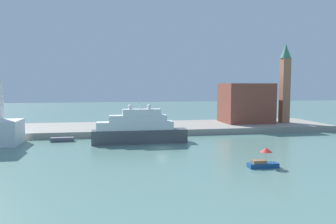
% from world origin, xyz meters
% --- Properties ---
extents(ground, '(400.00, 400.00, 0.00)m').
position_xyz_m(ground, '(0.00, 0.00, 0.00)').
color(ground, slate).
extents(quay_dock, '(110.00, 23.03, 1.64)m').
position_xyz_m(quay_dock, '(0.00, 27.51, 0.82)').
color(quay_dock, gray).
rests_on(quay_dock, ground).
extents(large_yacht, '(22.06, 3.85, 11.89)m').
position_xyz_m(large_yacht, '(-4.49, 6.94, 3.22)').
color(large_yacht, '#4C4C51').
rests_on(large_yacht, ground).
extents(small_motorboat, '(4.99, 1.99, 3.26)m').
position_xyz_m(small_motorboat, '(13.69, -19.25, 1.14)').
color(small_motorboat, navy).
rests_on(small_motorboat, ground).
extents(work_barge, '(5.39, 1.62, 0.99)m').
position_xyz_m(work_barge, '(-22.44, 12.31, 0.50)').
color(work_barge, '#595966').
rests_on(work_barge, ground).
extents(harbor_building, '(14.85, 12.77, 12.51)m').
position_xyz_m(harbor_building, '(31.92, 29.71, 7.89)').
color(harbor_building, brown).
rests_on(harbor_building, quay_dock).
extents(bell_tower, '(3.32, 3.32, 24.93)m').
position_xyz_m(bell_tower, '(43.76, 26.73, 15.23)').
color(bell_tower, '#9E664C').
rests_on(bell_tower, quay_dock).
extents(parked_car, '(3.85, 1.80, 1.30)m').
position_xyz_m(parked_car, '(-12.23, 20.84, 2.20)').
color(parked_car, silver).
rests_on(parked_car, quay_dock).
extents(person_figure, '(0.36, 0.36, 1.62)m').
position_xyz_m(person_figure, '(-7.92, 19.31, 2.39)').
color(person_figure, '#334C8C').
rests_on(person_figure, quay_dock).
extents(mooring_bollard, '(0.51, 0.51, 0.71)m').
position_xyz_m(mooring_bollard, '(4.56, 16.85, 1.99)').
color(mooring_bollard, black).
rests_on(mooring_bollard, quay_dock).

